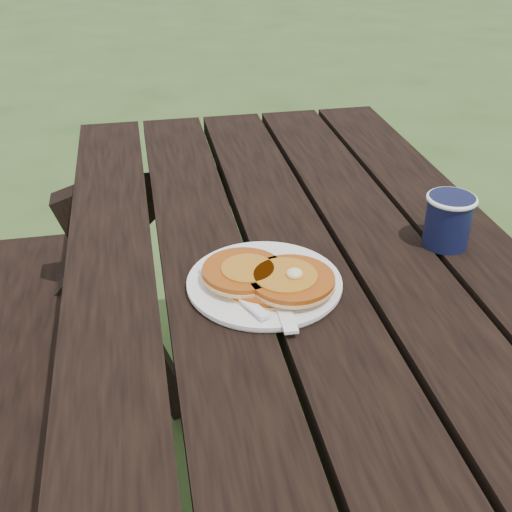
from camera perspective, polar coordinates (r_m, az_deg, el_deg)
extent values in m
cube|color=black|center=(0.91, 6.82, -7.36)|extent=(0.75, 1.80, 0.04)
cylinder|color=white|center=(0.97, 0.75, -2.47)|extent=(0.29, 0.29, 0.01)
cylinder|color=#B04F13|center=(0.95, 0.92, -2.38)|extent=(0.12, 0.12, 0.01)
cylinder|color=#B04F13|center=(0.96, -1.19, -1.35)|extent=(0.12, 0.12, 0.01)
cylinder|color=#B04F13|center=(0.94, 3.20, -2.14)|extent=(0.13, 0.13, 0.01)
cylinder|color=#A36117|center=(0.94, 2.63, -1.68)|extent=(0.09, 0.09, 0.00)
ellipsoid|color=#F4E59E|center=(0.93, 3.45, -1.56)|extent=(0.02, 0.02, 0.02)
cube|color=white|center=(0.93, 2.03, -3.48)|extent=(0.02, 0.18, 0.00)
cylinder|color=black|center=(1.11, 16.72, 3.01)|extent=(0.07, 0.07, 0.09)
torus|color=white|center=(1.09, 17.04, 4.88)|extent=(0.08, 0.08, 0.01)
cylinder|color=black|center=(1.09, 17.02, 4.79)|extent=(0.07, 0.07, 0.01)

